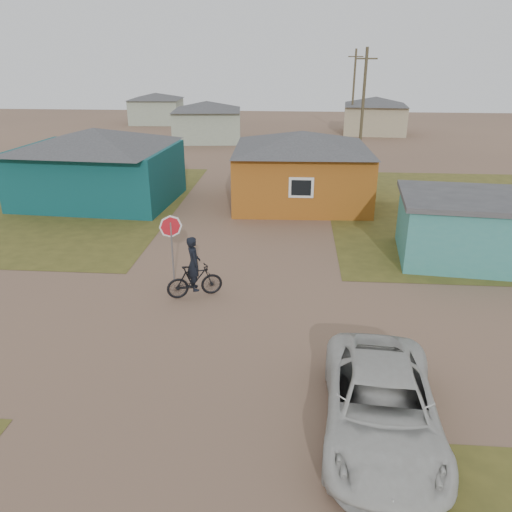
% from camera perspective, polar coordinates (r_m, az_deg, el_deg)
% --- Properties ---
extents(ground, '(120.00, 120.00, 0.00)m').
position_cam_1_polar(ground, '(14.86, -4.64, -8.93)').
color(ground, '#7F5E49').
extents(grass_nw, '(20.00, 18.00, 0.00)m').
position_cam_1_polar(grass_nw, '(31.19, -27.04, 5.58)').
color(grass_nw, brown).
rests_on(grass_nw, ground).
extents(house_teal, '(8.93, 7.08, 4.00)m').
position_cam_1_polar(house_teal, '(28.70, -17.69, 9.93)').
color(house_teal, '#0B3A3D').
rests_on(house_teal, ground).
extents(house_yellow, '(7.72, 6.76, 3.90)m').
position_cam_1_polar(house_yellow, '(27.14, 5.19, 10.10)').
color(house_yellow, '#975317').
rests_on(house_yellow, ground).
extents(shed_turquoise, '(6.71, 4.93, 2.60)m').
position_cam_1_polar(shed_turquoise, '(21.36, 24.35, 2.89)').
color(shed_turquoise, teal).
rests_on(shed_turquoise, ground).
extents(house_pale_west, '(7.04, 6.15, 3.60)m').
position_cam_1_polar(house_pale_west, '(47.61, -5.59, 15.15)').
color(house_pale_west, '#95A18A').
rests_on(house_pale_west, ground).
extents(house_beige_east, '(6.95, 6.05, 3.60)m').
position_cam_1_polar(house_beige_east, '(53.43, 13.42, 15.44)').
color(house_beige_east, tan).
rests_on(house_beige_east, ground).
extents(house_pale_north, '(6.28, 5.81, 3.40)m').
position_cam_1_polar(house_pale_north, '(61.02, -11.32, 16.29)').
color(house_pale_north, '#95A18A').
rests_on(house_pale_north, ground).
extents(utility_pole_near, '(1.40, 0.20, 8.00)m').
position_cam_1_polar(utility_pole_near, '(34.98, 12.08, 15.99)').
color(utility_pole_near, '#4D422E').
rests_on(utility_pole_near, ground).
extents(utility_pole_far, '(1.40, 0.20, 8.00)m').
position_cam_1_polar(utility_pole_far, '(50.94, 11.06, 17.90)').
color(utility_pole_far, '#4D422E').
rests_on(utility_pole_far, ground).
extents(stop_sign, '(0.81, 0.08, 2.49)m').
position_cam_1_polar(stop_sign, '(17.66, -9.68, 2.57)').
color(stop_sign, gray).
rests_on(stop_sign, ground).
extents(cyclist, '(1.96, 1.20, 2.14)m').
position_cam_1_polar(cyclist, '(16.79, -7.06, -2.18)').
color(cyclist, black).
rests_on(cyclist, ground).
extents(vehicle, '(2.74, 5.32, 1.44)m').
position_cam_1_polar(vehicle, '(11.38, 14.13, -16.28)').
color(vehicle, beige).
rests_on(vehicle, ground).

